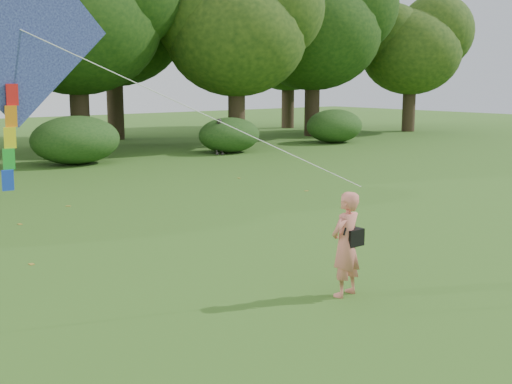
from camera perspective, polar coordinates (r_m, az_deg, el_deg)
ground at (r=9.65m, az=11.50°, el=-9.89°), size 100.00×100.00×0.00m
man_kite_flyer at (r=9.76m, az=7.99°, el=-4.62°), size 0.64×0.47×1.61m
bystander_right at (r=28.09m, az=-3.31°, el=4.94°), size 0.99×0.81×1.57m
crossbody_bag at (r=9.80m, az=8.60°, el=-3.94°), size 0.43×0.20×0.67m
flying_kite at (r=8.43m, az=-20.42°, el=13.17°), size 5.66×1.79×3.40m
fallen_leaves at (r=13.16m, az=-3.00°, el=-4.30°), size 11.67×14.08×0.01m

